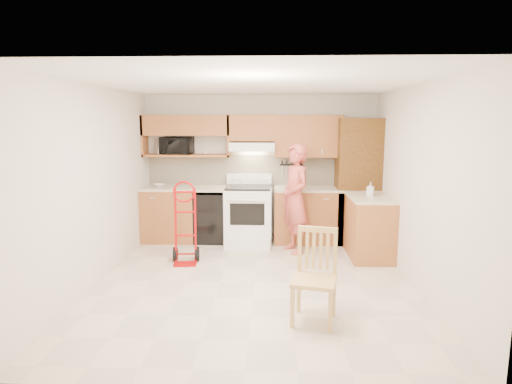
# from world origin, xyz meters

# --- Properties ---
(floor) EXTENTS (4.00, 4.50, 0.02)m
(floor) POSITION_xyz_m (0.00, 0.00, -0.01)
(floor) COLOR beige
(floor) RESTS_ON ground
(ceiling) EXTENTS (4.00, 4.50, 0.02)m
(ceiling) POSITION_xyz_m (0.00, 0.00, 2.51)
(ceiling) COLOR white
(ceiling) RESTS_ON ground
(wall_back) EXTENTS (4.00, 0.02, 2.50)m
(wall_back) POSITION_xyz_m (0.00, 2.26, 1.25)
(wall_back) COLOR beige
(wall_back) RESTS_ON ground
(wall_front) EXTENTS (4.00, 0.02, 2.50)m
(wall_front) POSITION_xyz_m (0.00, -2.26, 1.25)
(wall_front) COLOR beige
(wall_front) RESTS_ON ground
(wall_left) EXTENTS (0.02, 4.50, 2.50)m
(wall_left) POSITION_xyz_m (-2.01, 0.00, 1.25)
(wall_left) COLOR beige
(wall_left) RESTS_ON ground
(wall_right) EXTENTS (0.02, 4.50, 2.50)m
(wall_right) POSITION_xyz_m (2.01, 0.00, 1.25)
(wall_right) COLOR beige
(wall_right) RESTS_ON ground
(backsplash) EXTENTS (3.92, 0.03, 0.55)m
(backsplash) POSITION_xyz_m (0.00, 2.23, 1.20)
(backsplash) COLOR beige
(backsplash) RESTS_ON wall_back
(lower_cab_left) EXTENTS (0.90, 0.60, 0.90)m
(lower_cab_left) POSITION_xyz_m (-1.55, 1.95, 0.45)
(lower_cab_left) COLOR #98613A
(lower_cab_left) RESTS_ON ground
(dishwasher) EXTENTS (0.60, 0.60, 0.85)m
(dishwasher) POSITION_xyz_m (-0.80, 1.95, 0.42)
(dishwasher) COLOR black
(dishwasher) RESTS_ON ground
(lower_cab_right) EXTENTS (1.14, 0.60, 0.90)m
(lower_cab_right) POSITION_xyz_m (0.83, 1.95, 0.45)
(lower_cab_right) COLOR #98613A
(lower_cab_right) RESTS_ON ground
(countertop_left) EXTENTS (1.50, 0.63, 0.04)m
(countertop_left) POSITION_xyz_m (-1.25, 1.95, 0.92)
(countertop_left) COLOR beige
(countertop_left) RESTS_ON lower_cab_left
(countertop_right) EXTENTS (1.14, 0.63, 0.04)m
(countertop_right) POSITION_xyz_m (0.83, 1.95, 0.92)
(countertop_right) COLOR beige
(countertop_right) RESTS_ON lower_cab_right
(cab_return_right) EXTENTS (0.60, 1.00, 0.90)m
(cab_return_right) POSITION_xyz_m (1.70, 1.15, 0.45)
(cab_return_right) COLOR #98613A
(cab_return_right) RESTS_ON ground
(countertop_return) EXTENTS (0.63, 1.00, 0.04)m
(countertop_return) POSITION_xyz_m (1.70, 1.15, 0.92)
(countertop_return) COLOR beige
(countertop_return) RESTS_ON cab_return_right
(pantry_tall) EXTENTS (0.70, 0.60, 2.10)m
(pantry_tall) POSITION_xyz_m (1.65, 1.95, 1.05)
(pantry_tall) COLOR brown
(pantry_tall) RESTS_ON ground
(upper_cab_left) EXTENTS (1.50, 0.33, 0.34)m
(upper_cab_left) POSITION_xyz_m (-1.25, 2.08, 1.98)
(upper_cab_left) COLOR #98613A
(upper_cab_left) RESTS_ON wall_back
(upper_shelf_mw) EXTENTS (1.50, 0.33, 0.04)m
(upper_shelf_mw) POSITION_xyz_m (-1.25, 2.08, 1.47)
(upper_shelf_mw) COLOR #98613A
(upper_shelf_mw) RESTS_ON wall_back
(upper_cab_center) EXTENTS (0.76, 0.33, 0.44)m
(upper_cab_center) POSITION_xyz_m (-0.12, 2.08, 1.94)
(upper_cab_center) COLOR #98613A
(upper_cab_center) RESTS_ON wall_back
(upper_cab_right) EXTENTS (1.14, 0.33, 0.70)m
(upper_cab_right) POSITION_xyz_m (0.83, 2.08, 1.80)
(upper_cab_right) COLOR #98613A
(upper_cab_right) RESTS_ON wall_back
(range_hood) EXTENTS (0.76, 0.46, 0.14)m
(range_hood) POSITION_xyz_m (-0.12, 2.02, 1.63)
(range_hood) COLOR white
(range_hood) RESTS_ON wall_back
(knife_strip) EXTENTS (0.40, 0.05, 0.29)m
(knife_strip) POSITION_xyz_m (0.55, 2.21, 1.24)
(knife_strip) COLOR black
(knife_strip) RESTS_ON backsplash
(microwave) EXTENTS (0.55, 0.39, 0.29)m
(microwave) POSITION_xyz_m (-1.42, 2.08, 1.64)
(microwave) COLOR black
(microwave) RESTS_ON upper_shelf_mw
(range) EXTENTS (0.78, 1.02, 1.15)m
(range) POSITION_xyz_m (-0.18, 1.79, 0.57)
(range) COLOR white
(range) RESTS_ON ground
(person) EXTENTS (0.63, 0.74, 1.71)m
(person) POSITION_xyz_m (0.58, 1.35, 0.86)
(person) COLOR #BD4B41
(person) RESTS_ON ground
(hand_truck) EXTENTS (0.46, 0.43, 1.09)m
(hand_truck) POSITION_xyz_m (-1.04, 0.73, 0.55)
(hand_truck) COLOR #B0080A
(hand_truck) RESTS_ON ground
(dining_chair) EXTENTS (0.53, 0.56, 0.97)m
(dining_chair) POSITION_xyz_m (0.66, -1.08, 0.48)
(dining_chair) COLOR #DCA756
(dining_chair) RESTS_ON ground
(soap_bottle) EXTENTS (0.13, 0.13, 0.21)m
(soap_bottle) POSITION_xyz_m (1.70, 1.18, 1.05)
(soap_bottle) COLOR white
(soap_bottle) RESTS_ON countertop_return
(bowl) EXTENTS (0.26, 0.26, 0.05)m
(bowl) POSITION_xyz_m (-1.72, 1.95, 0.96)
(bowl) COLOR white
(bowl) RESTS_ON countertop_left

